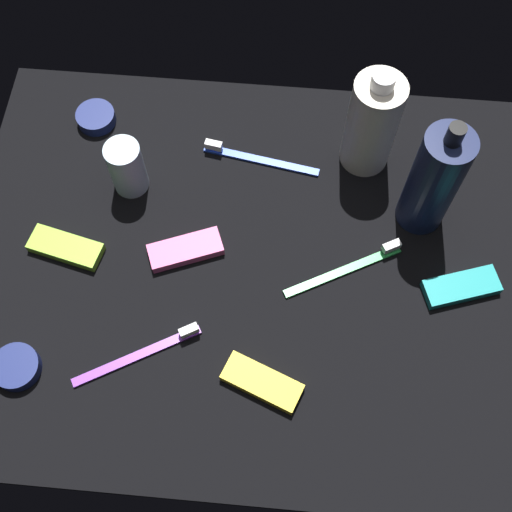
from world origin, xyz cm
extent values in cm
cube|color=black|center=(0.00, 0.00, -0.60)|extent=(84.00, 64.00, 1.20)
cylinder|color=#161E41|center=(23.04, 10.22, 9.25)|extent=(6.79, 6.79, 18.49)
cylinder|color=black|center=(23.04, 10.22, 19.89)|extent=(2.20, 2.20, 2.80)
cylinder|color=silver|center=(14.80, 19.57, 8.20)|extent=(7.32, 7.32, 16.39)
cylinder|color=silver|center=(14.80, 19.57, 17.49)|extent=(3.20, 3.20, 2.20)
cylinder|color=silver|center=(-19.71, 11.66, 4.55)|extent=(5.13, 5.13, 9.11)
cube|color=purple|center=(-14.54, -14.68, 0.45)|extent=(16.25, 9.93, 0.90)
cube|color=white|center=(-8.02, -10.98, 1.50)|extent=(2.80, 2.24, 1.20)
cube|color=green|center=(12.25, 0.33, 0.45)|extent=(16.42, 9.60, 0.90)
cube|color=white|center=(18.86, 3.88, 1.50)|extent=(2.81, 2.20, 1.20)
cube|color=blue|center=(-0.73, 17.40, 0.45)|extent=(17.94, 4.22, 0.90)
cube|color=white|center=(-8.13, 18.66, 1.50)|extent=(2.75, 1.52, 1.20)
cube|color=#8CD133|center=(-27.17, 0.37, 0.75)|extent=(11.04, 6.31, 1.50)
cube|color=teal|center=(28.61, -1.19, 0.75)|extent=(11.13, 7.12, 1.50)
cube|color=yellow|center=(2.28, -16.93, 0.75)|extent=(11.14, 7.54, 1.50)
cube|color=#E55999|center=(-10.16, 1.16, 0.75)|extent=(11.14, 7.59, 1.50)
cylinder|color=navy|center=(-29.92, -17.74, 0.92)|extent=(6.22, 6.22, 1.84)
cylinder|color=navy|center=(-27.11, 22.56, 0.96)|extent=(6.02, 6.02, 1.91)
camera|label=1|loc=(3.34, -38.10, 85.14)|focal=46.28mm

